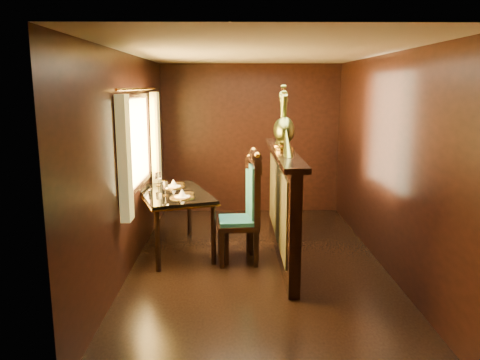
{
  "coord_description": "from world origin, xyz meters",
  "views": [
    {
      "loc": [
        -0.28,
        -5.4,
        2.12
      ],
      "look_at": [
        -0.21,
        0.32,
        0.98
      ],
      "focal_mm": 35.0,
      "sensor_mm": 36.0,
      "label": 1
    }
  ],
  "objects": [
    {
      "name": "partition",
      "position": [
        0.32,
        0.3,
        0.71
      ],
      "size": [
        0.26,
        2.7,
        1.36
      ],
      "color": "black",
      "rests_on": "ground"
    },
    {
      "name": "peacock_right",
      "position": [
        0.33,
        0.51,
        1.72
      ],
      "size": [
        0.23,
        0.6,
        0.72
      ],
      "primitive_type": null,
      "color": "#184829",
      "rests_on": "partition"
    },
    {
      "name": "peacock_left",
      "position": [
        0.33,
        0.2,
        1.75
      ],
      "size": [
        0.25,
        0.66,
        0.79
      ],
      "primitive_type": null,
      "color": "#184829",
      "rests_on": "partition"
    },
    {
      "name": "dining_table",
      "position": [
        -1.06,
        0.45,
        0.72
      ],
      "size": [
        1.22,
        1.54,
        1.0
      ],
      "rotation": [
        0.0,
        0.0,
        0.34
      ],
      "color": "black",
      "rests_on": "ground"
    },
    {
      "name": "chair_right",
      "position": [
        -0.12,
        0.22,
        0.67
      ],
      "size": [
        0.56,
        0.58,
        1.29
      ],
      "rotation": [
        0.0,
        0.0,
        0.23
      ],
      "color": "black",
      "rests_on": "ground"
    },
    {
      "name": "ground",
      "position": [
        0.0,
        0.0,
        0.0
      ],
      "size": [
        5.0,
        5.0,
        0.0
      ],
      "primitive_type": "plane",
      "color": "black",
      "rests_on": "ground"
    },
    {
      "name": "chair_left",
      "position": [
        -0.11,
        0.09,
        0.72
      ],
      "size": [
        0.53,
        0.56,
        1.39
      ],
      "rotation": [
        0.0,
        0.0,
        0.07
      ],
      "color": "black",
      "rests_on": "ground"
    },
    {
      "name": "room_shell",
      "position": [
        -0.09,
        0.02,
        1.58
      ],
      "size": [
        3.04,
        5.04,
        2.52
      ],
      "color": "black",
      "rests_on": "ground"
    }
  ]
}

